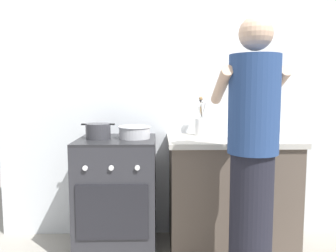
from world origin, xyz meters
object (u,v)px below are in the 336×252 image
at_px(utensil_crock, 201,124).
at_px(person, 252,160).
at_px(oil_bottle, 265,127).
at_px(mixing_bowl, 135,132).
at_px(stove_range, 117,195).
at_px(spice_bottle, 231,134).
at_px(pot, 98,131).

bearing_deg(utensil_crock, person, -75.03).
height_order(oil_bottle, person, person).
bearing_deg(mixing_bowl, oil_bottle, -4.06).
height_order(mixing_bowl, person, person).
xyz_separation_m(stove_range, person, (0.89, -0.63, 0.41)).
height_order(mixing_bowl, spice_bottle, mixing_bowl).
bearing_deg(pot, stove_range, 1.78).
bearing_deg(mixing_bowl, person, -39.99).
relative_size(stove_range, spice_bottle, 11.01).
bearing_deg(pot, mixing_bowl, 1.66).
bearing_deg(oil_bottle, mixing_bowl, 175.94).
height_order(stove_range, utensil_crock, utensil_crock).
distance_m(stove_range, spice_bottle, 1.01).
relative_size(stove_range, mixing_bowl, 3.53).
distance_m(oil_bottle, person, 0.62).
xyz_separation_m(mixing_bowl, utensil_crock, (0.54, 0.16, 0.05)).
relative_size(pot, spice_bottle, 3.14).
bearing_deg(person, spice_bottle, 90.47).
distance_m(spice_bottle, oil_bottle, 0.26).
bearing_deg(oil_bottle, utensil_crock, 153.71).
relative_size(mixing_bowl, person, 0.15).
distance_m(mixing_bowl, spice_bottle, 0.75).
bearing_deg(mixing_bowl, utensil_crock, 16.05).
bearing_deg(spice_bottle, pot, 177.19).
xyz_separation_m(utensil_crock, oil_bottle, (0.46, -0.23, -0.01)).
distance_m(stove_range, utensil_crock, 0.89).
relative_size(pot, mixing_bowl, 1.01).
bearing_deg(oil_bottle, pot, 177.19).
bearing_deg(person, pot, 148.92).
bearing_deg(stove_range, person, -35.09).
height_order(pot, person, person).
height_order(utensil_crock, spice_bottle, utensil_crock).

